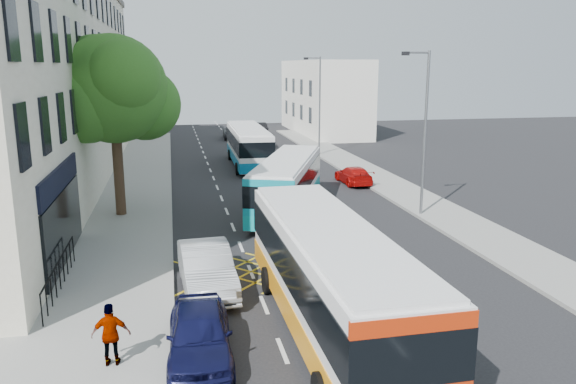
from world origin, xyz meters
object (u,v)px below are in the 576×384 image
lamp_far (319,100)px  pedestrian_far (111,335)px  street_tree (113,90)px  red_hatchback (354,175)px  bus_far (248,145)px  motorbike (420,383)px  bus_near (330,276)px  lamp_near (423,125)px  bus_mid (287,184)px  parked_car_blue (200,334)px  distant_car_dark (258,129)px  distant_car_grey (234,132)px  parked_car_silver (206,268)px  distant_car_silver (266,140)px

lamp_far → pedestrian_far: size_ratio=4.94×
street_tree → red_hatchback: street_tree is taller
lamp_far → bus_far: lamp_far is taller
motorbike → bus_near: bearing=79.7°
lamp_near → bus_mid: (-6.29, 2.39, -3.14)m
motorbike → parked_car_blue: size_ratio=0.49×
bus_near → bus_far: bus_near is taller
bus_far → distant_car_dark: size_ratio=2.42×
bus_far → pedestrian_far: (-7.33, -28.42, -0.59)m
street_tree → bus_mid: 9.71m
bus_near → pedestrian_far: 6.01m
lamp_far → red_hatchback: bearing=-93.4°
street_tree → distant_car_dark: street_tree is taller
lamp_far → distant_car_grey: 14.45m
bus_far → red_hatchback: size_ratio=2.70×
bus_near → distant_car_dark: (5.07, 46.05, -0.93)m
parked_car_silver → distant_car_grey: size_ratio=0.96×
distant_car_silver → distant_car_dark: size_ratio=0.83×
parked_car_blue → parked_car_silver: 4.64m
bus_near → distant_car_silver: (4.39, 37.18, -1.02)m
bus_near → parked_car_blue: size_ratio=2.73×
distant_car_silver → pedestrian_far: 39.52m
bus_mid → motorbike: size_ratio=5.08×
distant_car_dark → parked_car_blue: bearing=79.1°
bus_mid → pedestrian_far: 16.27m
street_tree → bus_far: size_ratio=0.84×
bus_mid → red_hatchback: (5.59, 5.98, -0.91)m
lamp_near → bus_mid: size_ratio=0.79×
motorbike → lamp_far: bearing=58.9°
distant_car_grey → pedestrian_far: (-8.08, -44.78, 0.28)m
parked_car_blue → bus_far: bearing=81.7°
bus_near → distant_car_silver: bus_near is taller
parked_car_blue → parked_car_silver: (0.47, 4.62, 0.08)m
lamp_near → motorbike: bearing=-114.6°
bus_mid → parked_car_blue: 15.29m
parked_car_silver → distant_car_silver: 34.28m
parked_car_blue → red_hatchback: bearing=63.9°
parked_car_blue → distant_car_dark: bearing=81.5°
motorbike → parked_car_silver: 9.10m
street_tree → parked_car_silver: bearing=-70.7°
lamp_far → parked_car_silver: 29.75m
bus_near → bus_far: (1.45, 27.45, -0.09)m
bus_mid → pedestrian_far: bearing=-96.1°
bus_mid → red_hatchback: bus_mid is taller
lamp_near → lamp_far: same height
bus_mid → red_hatchback: size_ratio=2.61×
street_tree → parked_car_blue: bearing=-78.1°
lamp_far → distant_car_dark: bearing=100.5°
distant_car_grey → motorbike: bearing=-88.4°
lamp_near → bus_far: size_ratio=0.76×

